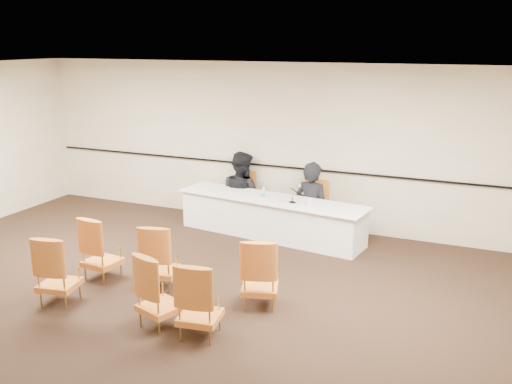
# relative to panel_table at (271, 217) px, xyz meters

# --- Properties ---
(floor) EXTENTS (10.00, 10.00, 0.00)m
(floor) POSITION_rel_panel_table_xyz_m (-0.26, -3.20, -0.35)
(floor) COLOR black
(floor) RESTS_ON ground
(ceiling) EXTENTS (10.00, 10.00, 0.00)m
(ceiling) POSITION_rel_panel_table_xyz_m (-0.26, -3.20, 2.65)
(ceiling) COLOR white
(ceiling) RESTS_ON ground
(wall_back) EXTENTS (10.00, 0.04, 3.00)m
(wall_back) POSITION_rel_panel_table_xyz_m (-0.26, 0.80, 1.15)
(wall_back) COLOR beige
(wall_back) RESTS_ON ground
(wall_rail) EXTENTS (9.80, 0.04, 0.03)m
(wall_rail) POSITION_rel_panel_table_xyz_m (-0.26, 0.76, 0.75)
(wall_rail) COLOR black
(wall_rail) RESTS_ON wall_back
(panel_table) EXTENTS (3.56, 1.27, 0.70)m
(panel_table) POSITION_rel_panel_table_xyz_m (0.00, 0.00, 0.00)
(panel_table) COLOR white
(panel_table) RESTS_ON ground
(panelist_main) EXTENTS (0.76, 0.59, 1.86)m
(panelist_main) POSITION_rel_panel_table_xyz_m (0.61, 0.45, 0.04)
(panelist_main) COLOR black
(panelist_main) RESTS_ON ground
(panelist_main_chair) EXTENTS (0.56, 0.56, 0.95)m
(panelist_main_chair) POSITION_rel_panel_table_xyz_m (0.61, 0.45, 0.13)
(panelist_main_chair) COLOR #A45C1D
(panelist_main_chair) RESTS_ON ground
(panelist_second) EXTENTS (1.10, 1.00, 1.84)m
(panelist_second) POSITION_rel_panel_table_xyz_m (-0.87, 0.65, 0.08)
(panelist_second) COLOR black
(panelist_second) RESTS_ON ground
(panelist_second_chair) EXTENTS (0.56, 0.56, 0.95)m
(panelist_second_chair) POSITION_rel_panel_table_xyz_m (-0.87, 0.65, 0.13)
(panelist_second_chair) COLOR #A45C1D
(panelist_second_chair) RESTS_ON ground
(papers) EXTENTS (0.35, 0.30, 0.00)m
(papers) POSITION_rel_panel_table_xyz_m (0.42, -0.14, 0.35)
(papers) COLOR silver
(papers) RESTS_ON panel_table
(microphone) EXTENTS (0.20, 0.25, 0.31)m
(microphone) POSITION_rel_panel_table_xyz_m (0.44, -0.13, 0.50)
(microphone) COLOR black
(microphone) RESTS_ON panel_table
(water_bottle) EXTENTS (0.09, 0.09, 0.21)m
(water_bottle) POSITION_rel_panel_table_xyz_m (-0.13, -0.03, 0.45)
(water_bottle) COLOR teal
(water_bottle) RESTS_ON panel_table
(drinking_glass) EXTENTS (0.07, 0.07, 0.10)m
(drinking_glass) POSITION_rel_panel_table_xyz_m (0.14, -0.14, 0.40)
(drinking_glass) COLOR silver
(drinking_glass) RESTS_ON panel_table
(coffee_cup) EXTENTS (0.10, 0.10, 0.13)m
(coffee_cup) POSITION_rel_panel_table_xyz_m (0.77, -0.18, 0.41)
(coffee_cup) COLOR white
(coffee_cup) RESTS_ON panel_table
(aud_chair_front_left) EXTENTS (0.55, 0.55, 0.95)m
(aud_chair_front_left) POSITION_rel_panel_table_xyz_m (-1.55, -2.70, 0.13)
(aud_chair_front_left) COLOR #A45C1D
(aud_chair_front_left) RESTS_ON ground
(aud_chair_front_mid) EXTENTS (0.60, 0.60, 0.95)m
(aud_chair_front_mid) POSITION_rel_panel_table_xyz_m (-0.59, -2.65, 0.13)
(aud_chair_front_mid) COLOR #A45C1D
(aud_chair_front_mid) RESTS_ON ground
(aud_chair_front_right) EXTENTS (0.63, 0.63, 0.95)m
(aud_chair_front_right) POSITION_rel_panel_table_xyz_m (0.90, -2.60, 0.13)
(aud_chair_front_right) COLOR #A45C1D
(aud_chair_front_right) RESTS_ON ground
(aud_chair_back_left) EXTENTS (0.59, 0.59, 0.95)m
(aud_chair_back_left) POSITION_rel_panel_table_xyz_m (-1.57, -3.57, 0.13)
(aud_chair_back_left) COLOR #A45C1D
(aud_chair_back_left) RESTS_ON ground
(aud_chair_back_mid) EXTENTS (0.63, 0.63, 0.95)m
(aud_chair_back_mid) POSITION_rel_panel_table_xyz_m (0.01, -3.59, 0.13)
(aud_chair_back_mid) COLOR #A45C1D
(aud_chair_back_mid) RESTS_ON ground
(aud_chair_back_right) EXTENTS (0.57, 0.57, 0.95)m
(aud_chair_back_right) POSITION_rel_panel_table_xyz_m (0.57, -3.62, 0.13)
(aud_chair_back_right) COLOR #A45C1D
(aud_chair_back_right) RESTS_ON ground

